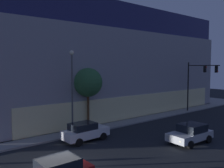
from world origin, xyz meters
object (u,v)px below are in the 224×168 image
at_px(traffic_light_far_corner, 199,77).
at_px(car_silver, 190,133).
at_px(modern_building, 75,63).
at_px(car_white, 85,131).
at_px(sidewalk_tree, 88,83).
at_px(street_lamp_sidewalk, 72,82).

height_order(traffic_light_far_corner, car_silver, traffic_light_far_corner).
relative_size(modern_building, car_white, 8.32).
bearing_deg(modern_building, car_silver, -98.22).
height_order(car_white, car_silver, car_white).
bearing_deg(car_white, car_silver, -42.23).
bearing_deg(traffic_light_far_corner, sidewalk_tree, 170.72).
bearing_deg(modern_building, car_white, -118.29).
bearing_deg(sidewalk_tree, modern_building, 63.87).
xyz_separation_m(sidewalk_tree, car_silver, (4.23, -9.52, -4.05)).
relative_size(traffic_light_far_corner, street_lamp_sidewalk, 0.88).
distance_m(modern_building, car_white, 23.04).
height_order(modern_building, sidewalk_tree, modern_building).
bearing_deg(traffic_light_far_corner, car_white, -178.10).
distance_m(traffic_light_far_corner, car_silver, 14.74).
xyz_separation_m(car_white, car_silver, (6.80, -6.17, -0.02)).
xyz_separation_m(street_lamp_sidewalk, sidewalk_tree, (2.48, 1.02, -0.26)).
relative_size(traffic_light_far_corner, car_silver, 1.65).
relative_size(traffic_light_far_corner, car_white, 1.65).
distance_m(modern_building, sidewalk_tree, 18.16).
distance_m(modern_building, car_silver, 26.71).
distance_m(sidewalk_tree, car_white, 5.84).
distance_m(street_lamp_sidewalk, sidewalk_tree, 2.69).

